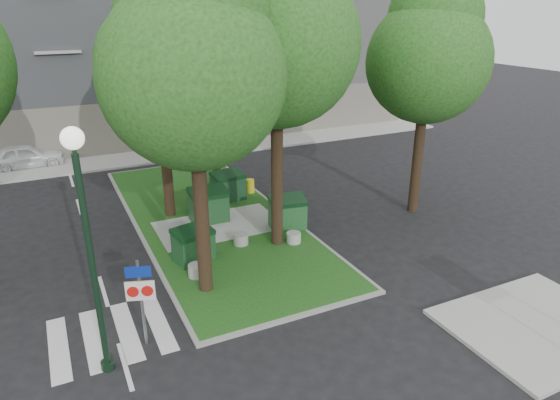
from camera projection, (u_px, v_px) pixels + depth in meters
ground at (282, 321)px, 14.67m from camera, size 120.00×120.00×0.00m
median_island at (211, 218)px, 21.54m from camera, size 6.00×16.00×0.12m
median_kerb at (211, 218)px, 21.55m from camera, size 6.30×16.30×0.10m
sidewalk_corner at (538, 325)px, 14.36m from camera, size 5.00×4.00×0.12m
building_sidewalk at (147, 157)px, 30.13m from camera, size 42.00×3.00×0.12m
zebra_crossing at (143, 327)px, 14.40m from camera, size 5.00×3.00×0.01m
apartment_building at (112, 15)px, 33.49m from camera, size 41.00×12.00×16.00m
tree_median_near_left at (194, 58)px, 13.55m from camera, size 5.20×5.20×10.53m
tree_median_near_right at (278, 27)px, 16.40m from camera, size 5.60×5.60×11.46m
tree_median_mid at (158, 51)px, 19.31m from camera, size 4.80×4.80×9.99m
tree_median_far at (211, 12)px, 22.63m from camera, size 5.80×5.80×11.93m
tree_street_right at (430, 49)px, 20.03m from camera, size 5.00×5.00×10.06m
dumpster_a at (193, 245)px, 17.69m from camera, size 1.54×1.24×1.26m
dumpster_b at (209, 205)px, 20.90m from camera, size 1.60×1.15×1.45m
dumpster_c at (228, 186)px, 23.22m from camera, size 1.58×1.20×1.36m
dumpster_d at (287, 213)px, 20.30m from camera, size 1.61×1.26×1.35m
bollard_left at (197, 270)px, 16.78m from camera, size 0.59×0.59×0.42m
bollard_right at (294, 238)px, 19.16m from camera, size 0.55×0.55×0.40m
bollard_mid at (241, 239)px, 19.02m from camera, size 0.58×0.58×0.41m
litter_bin at (250, 186)px, 24.18m from camera, size 0.38×0.38×0.66m
street_lamp at (86, 228)px, 11.30m from camera, size 0.50×0.50×6.30m
traffic_sign_pole at (141, 292)px, 13.09m from camera, size 0.74×0.29×2.56m
car_white at (25, 156)px, 28.07m from camera, size 4.11×1.77×1.38m
car_silver at (206, 143)px, 30.69m from camera, size 4.33×2.01×1.37m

